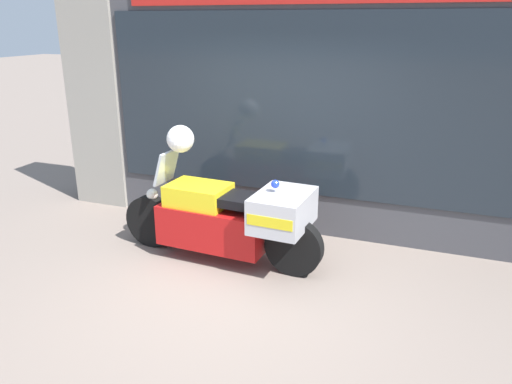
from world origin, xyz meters
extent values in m
plane|color=gray|center=(0.00, 0.00, 0.00)|extent=(60.00, 60.00, 0.00)
cube|color=#424247|center=(0.00, 2.00, 1.61)|extent=(6.65, 0.40, 3.21)
cube|color=gray|center=(-2.89, 2.03, 1.61)|extent=(0.87, 0.55, 3.21)
cube|color=#1E262D|center=(0.40, 1.79, 1.66)|extent=(5.56, 0.02, 2.21)
cube|color=slate|center=(0.36, 2.01, 0.28)|extent=(5.34, 0.30, 0.55)
cube|color=silver|center=(0.36, 2.15, 1.29)|extent=(5.34, 0.02, 1.52)
cube|color=beige|center=(0.36, 2.01, 2.04)|extent=(5.34, 0.30, 0.03)
cube|color=#B7B2A8|center=(-1.67, 2.01, 2.08)|extent=(0.18, 0.04, 0.05)
cube|color=#C68E19|center=(-0.65, 2.01, 2.08)|extent=(0.18, 0.04, 0.05)
cube|color=#195623|center=(0.36, 2.01, 2.08)|extent=(0.18, 0.04, 0.05)
cube|color=black|center=(1.37, 2.01, 2.08)|extent=(0.18, 0.04, 0.05)
cube|color=navy|center=(2.38, 2.01, 2.08)|extent=(0.18, 0.04, 0.05)
cube|color=orange|center=(-0.90, 1.94, 0.69)|extent=(0.19, 0.03, 0.27)
cube|color=#2D8E42|center=(1.61, 1.94, 0.69)|extent=(0.19, 0.03, 0.27)
cylinder|color=black|center=(-1.38, 0.76, 0.32)|extent=(0.65, 0.17, 0.64)
cylinder|color=black|center=(0.47, 0.66, 0.32)|extent=(0.65, 0.17, 0.64)
cube|color=#B71414|center=(-0.50, 0.71, 0.41)|extent=(1.29, 0.61, 0.46)
cube|color=yellow|center=(-0.70, 0.72, 0.74)|extent=(0.71, 0.52, 0.27)
cube|color=black|center=(-0.22, 0.70, 0.77)|extent=(0.75, 0.45, 0.10)
cube|color=#B7B7BC|center=(0.33, 0.67, 0.73)|extent=(0.59, 0.79, 0.38)
cube|color=yellow|center=(0.33, 0.67, 0.73)|extent=(0.53, 0.80, 0.11)
cube|color=#B2BCC6|center=(-1.11, 0.75, 1.04)|extent=(0.17, 0.39, 0.39)
sphere|color=white|center=(-1.34, 0.76, 0.67)|extent=(0.14, 0.14, 0.14)
sphere|color=blue|center=(0.24, 0.68, 1.01)|extent=(0.09, 0.09, 0.09)
sphere|color=white|center=(-0.90, 0.74, 1.39)|extent=(0.31, 0.31, 0.31)
camera|label=1|loc=(1.82, -4.07, 2.64)|focal=35.00mm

